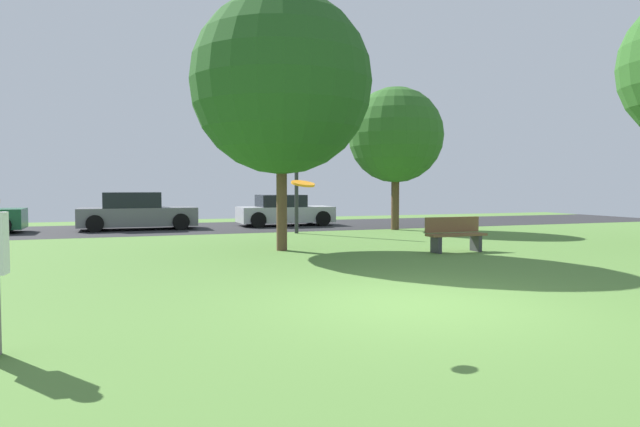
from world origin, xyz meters
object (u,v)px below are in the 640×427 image
maple_tree_near (396,135)px  parked_car_silver (284,211)px  park_bench (455,234)px  frisbee_disc (303,184)px  oak_tree_center (281,84)px  street_lamp_post (296,171)px  parked_car_grey (136,213)px

maple_tree_near → parked_car_silver: size_ratio=1.38×
park_bench → frisbee_disc: bearing=45.7°
oak_tree_center → frisbee_disc: oak_tree_center is taller
oak_tree_center → street_lamp_post: oak_tree_center is taller
oak_tree_center → frisbee_disc: (-2.14, -8.26, -2.64)m
oak_tree_center → parked_car_silver: size_ratio=1.69×
maple_tree_near → street_lamp_post: maple_tree_near is taller
maple_tree_near → street_lamp_post: bearing=-176.1°
street_lamp_post → maple_tree_near: bearing=3.9°
parked_car_silver → parked_car_grey: bearing=-179.1°
street_lamp_post → parked_car_silver: bearing=80.0°
frisbee_disc → street_lamp_post: street_lamp_post is taller
maple_tree_near → park_bench: 8.04m
parked_car_grey → street_lamp_post: street_lamp_post is taller
maple_tree_near → parked_car_silver: (-3.43, 3.63, -3.06)m
oak_tree_center → parked_car_grey: 10.12m
frisbee_disc → parked_car_grey: size_ratio=0.08×
parked_car_grey → parked_car_silver: 6.04m
oak_tree_center → frisbee_disc: bearing=-104.5°
maple_tree_near → oak_tree_center: oak_tree_center is taller
frisbee_disc → street_lamp_post: size_ratio=0.08×
frisbee_disc → maple_tree_near: bearing=58.6°
parked_car_grey → parked_car_silver: size_ratio=1.10×
maple_tree_near → parked_car_silver: maple_tree_near is taller
park_bench → street_lamp_post: bearing=-72.6°
maple_tree_near → street_lamp_post: (-4.12, -0.28, -1.41)m
frisbee_disc → parked_car_silver: size_ratio=0.08×
parked_car_grey → street_lamp_post: (5.35, -3.82, 1.59)m
maple_tree_near → parked_car_grey: bearing=159.5°
street_lamp_post → parked_car_grey: bearing=144.5°
maple_tree_near → parked_car_silver: 5.85m
maple_tree_near → parked_car_grey: 10.54m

